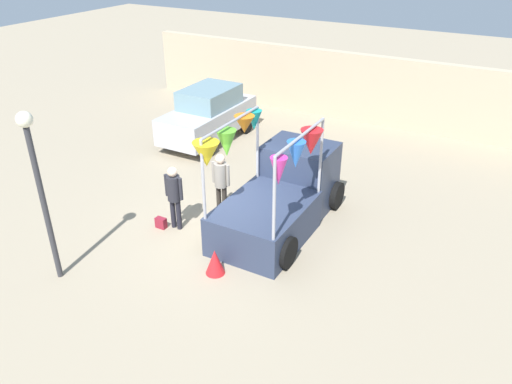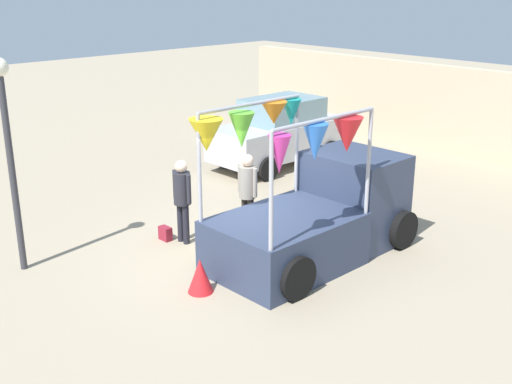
% 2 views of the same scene
% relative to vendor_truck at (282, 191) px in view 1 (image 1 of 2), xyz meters
% --- Properties ---
extents(ground_plane, '(60.00, 60.00, 0.00)m').
position_rel_vendor_truck_xyz_m(ground_plane, '(-1.15, -1.07, -0.90)').
color(ground_plane, gray).
extents(vendor_truck, '(2.50, 4.19, 2.95)m').
position_rel_vendor_truck_xyz_m(vendor_truck, '(0.00, 0.00, 0.00)').
color(vendor_truck, '#2D3851').
rests_on(vendor_truck, ground).
extents(parked_car, '(1.88, 4.00, 1.88)m').
position_rel_vendor_truck_xyz_m(parked_car, '(-4.81, 3.79, 0.05)').
color(parked_car, '#B7B7BC').
rests_on(parked_car, ground).
extents(person_customer, '(0.53, 0.34, 1.71)m').
position_rel_vendor_truck_xyz_m(person_customer, '(-2.21, -1.59, 0.14)').
color(person_customer, black).
rests_on(person_customer, ground).
extents(person_vendor, '(0.53, 0.34, 1.73)m').
position_rel_vendor_truck_xyz_m(person_vendor, '(-1.59, -0.41, 0.16)').
color(person_vendor, '#2D2823').
rests_on(person_vendor, ground).
extents(handbag, '(0.28, 0.16, 0.28)m').
position_rel_vendor_truck_xyz_m(handbag, '(-2.56, -1.79, -0.76)').
color(handbag, maroon).
rests_on(handbag, ground).
extents(street_lamp, '(0.32, 0.32, 3.82)m').
position_rel_vendor_truck_xyz_m(street_lamp, '(-3.26, -4.46, 1.61)').
color(street_lamp, '#333338').
rests_on(street_lamp, ground).
extents(brick_boundary_wall, '(18.00, 0.36, 2.60)m').
position_rel_vendor_truck_xyz_m(brick_boundary_wall, '(-1.15, 8.31, 0.40)').
color(brick_boundary_wall, tan).
rests_on(brick_boundary_wall, ground).
extents(folded_kite_bundle_crimson, '(0.51, 0.51, 0.60)m').
position_rel_vendor_truck_xyz_m(folded_kite_bundle_crimson, '(-0.31, -2.69, -0.60)').
color(folded_kite_bundle_crimson, red).
rests_on(folded_kite_bundle_crimson, ground).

